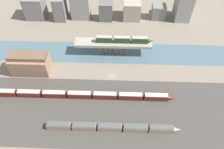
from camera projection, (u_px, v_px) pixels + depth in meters
ground_plane at (112, 76)px, 129.40m from camera, size 400.00×400.00×0.00m
railbed_yard at (111, 111)px, 113.53m from camera, size 280.00×42.00×0.01m
river_water at (113, 53)px, 142.83m from camera, size 320.00×19.45×0.01m
bridge at (113, 44)px, 137.34m from camera, size 48.08×7.98×9.24m
train_on_bridge at (124, 40)px, 134.24m from camera, size 35.57×2.72×4.14m
train_yard_near at (113, 127)px, 105.25m from camera, size 65.08×3.05×3.92m
train_yard_mid at (70, 95)px, 118.10m from camera, size 113.32×2.78×3.98m
warehouse_building at (30, 63)px, 127.58m from camera, size 22.11×10.95×13.55m
city_block_far_left at (35, 7)px, 164.17m from camera, size 14.25×13.17×16.68m
city_block_left at (60, 8)px, 162.09m from camera, size 8.58×11.37×17.51m
city_block_center at (80, 4)px, 160.73m from camera, size 13.81×8.20×23.24m
city_block_right at (106, 11)px, 162.57m from camera, size 9.78×8.04×14.07m
city_block_far_right at (132, 10)px, 164.41m from camera, size 12.67×13.50×13.75m
city_block_tall at (159, 12)px, 165.24m from camera, size 10.09×8.52×10.61m
city_block_low at (184, 5)px, 160.48m from camera, size 11.16×13.89×22.82m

